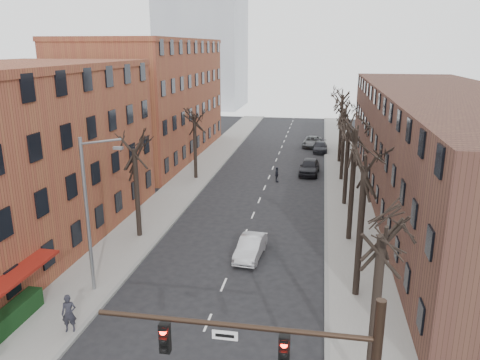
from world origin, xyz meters
The scene contains 21 objects.
sidewalk_left centered at (-8.00, 35.00, 0.07)m, with size 4.00×90.00×0.15m, color gray.
sidewalk_right centered at (8.00, 35.00, 0.07)m, with size 4.00×90.00×0.15m, color gray.
building_left_near centered at (-16.00, 15.00, 6.00)m, with size 12.00×26.00×12.00m, color brown.
building_left_far centered at (-16.00, 44.00, 7.00)m, with size 12.00×28.00×14.00m, color brown.
building_right centered at (16.00, 30.00, 5.00)m, with size 12.00×50.00×10.00m, color #4B2E23.
awning_left centered at (-9.40, 6.00, 0.00)m, with size 1.20×7.00×0.15m, color maroon.
hedge centered at (-9.50, 5.00, 0.65)m, with size 0.80×6.00×1.00m, color #123515.
tree_right_b centered at (7.60, 12.00, 0.00)m, with size 5.20×5.20×10.80m, color black, non-canonical shape.
tree_right_c centered at (7.60, 20.00, 0.00)m, with size 5.20×5.20×11.60m, color black, non-canonical shape.
tree_right_d centered at (7.60, 28.00, 0.00)m, with size 5.20×5.20×10.00m, color black, non-canonical shape.
tree_right_e centered at (7.60, 36.00, 0.00)m, with size 5.20×5.20×10.80m, color black, non-canonical shape.
tree_right_f centered at (7.60, 44.00, 0.00)m, with size 5.20×5.20×11.60m, color black, non-canonical shape.
tree_left_a centered at (-7.60, 18.00, 0.00)m, with size 5.20×5.20×9.50m, color black, non-canonical shape.
tree_left_b centered at (-7.60, 34.00, 0.00)m, with size 5.20×5.20×9.50m, color black, non-canonical shape.
streetlight centered at (-7.03, 10.00, 5.01)m, with size 2.45×0.22×9.03m.
silver_sedan centered at (1.00, 16.02, 0.70)m, with size 1.47×4.22×1.39m, color #ACAEB3.
parked_car_near centered at (4.23, 38.02, 0.86)m, with size 2.02×5.02×1.71m, color black.
parked_car_mid centered at (5.30, 49.64, 0.66)m, with size 1.85×4.55×1.32m, color black.
parked_car_far centered at (4.16, 52.89, 0.70)m, with size 2.33×5.04×1.40m, color #55595D.
pedestrian_a centered at (-6.40, 5.94, 1.11)m, with size 0.70×0.46×1.92m, color black.
pedestrian_crossing centered at (0.99, 34.25, 0.79)m, with size 0.93×0.39×1.58m, color black.
Camera 1 is at (5.21, -12.35, 13.59)m, focal length 35.00 mm.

